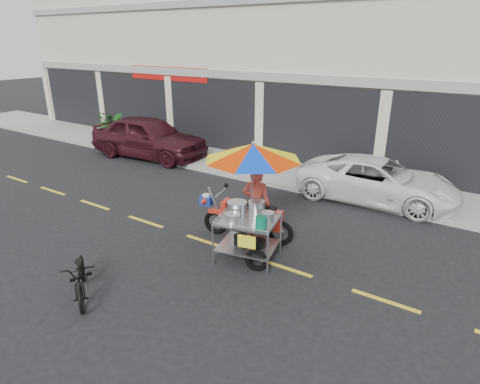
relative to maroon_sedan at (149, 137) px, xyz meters
The scene contains 9 objects.
ground 9.37m from the maroon_sedan, 27.95° to the right, with size 90.00×90.00×0.00m, color black.
sidewalk 8.35m from the maroon_sedan, ahead, with size 45.00×3.00×0.15m, color gray.
centerline 9.37m from the maroon_sedan, 27.95° to the right, with size 42.00×0.10×0.01m, color gold.
maroon_sedan is the anchor object (origin of this frame).
white_pickup 8.71m from the maroon_sedan, ahead, with size 2.03×4.41×1.22m, color white.
plant_tall 5.01m from the maroon_sedan, 159.46° to the left, with size 0.88×0.76×0.97m, color #145513.
plant_short 3.70m from the maroon_sedan, 157.64° to the left, with size 0.59×0.59×1.05m, color #145513.
near_bicycle 9.16m from the maroon_sedan, 52.12° to the right, with size 0.54×1.54×0.81m, color black.
food_vendor_rig 8.43m from the maroon_sedan, 29.63° to the right, with size 2.84×2.32×2.54m.
Camera 1 is at (3.13, -6.40, 4.37)m, focal length 30.00 mm.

